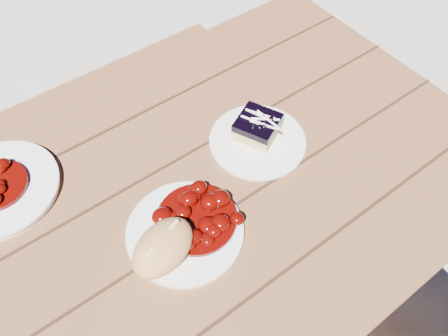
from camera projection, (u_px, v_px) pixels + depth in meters
picnic_table at (46, 324)px, 0.87m from camera, size 2.00×1.55×0.75m
main_plate at (185, 233)px, 0.81m from camera, size 0.21×0.21×0.02m
goulash_stew at (196, 214)px, 0.79m from camera, size 0.15×0.15×0.04m
bread_roll at (163, 247)px, 0.74m from camera, size 0.15×0.12×0.07m
dessert_plate at (257, 142)px, 0.94m from camera, size 0.20×0.20×0.01m
blueberry_cake at (257, 127)px, 0.92m from camera, size 0.11×0.11×0.05m
fork_dessert at (267, 160)px, 0.90m from camera, size 0.16×0.06×0.00m
second_plate at (0, 189)px, 0.86m from camera, size 0.23×0.23×0.02m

